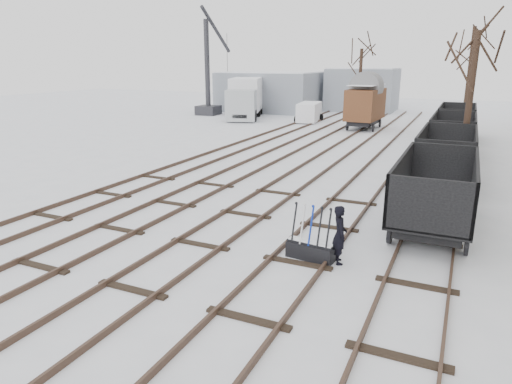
% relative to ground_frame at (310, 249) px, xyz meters
% --- Properties ---
extents(ground, '(120.00, 120.00, 0.00)m').
position_rel_ground_frame_xyz_m(ground, '(-3.21, -0.44, -0.28)').
color(ground, white).
rests_on(ground, ground).
extents(tracks, '(13.90, 52.00, 0.16)m').
position_rel_ground_frame_xyz_m(tracks, '(-3.21, 13.24, -0.21)').
color(tracks, black).
rests_on(tracks, ground).
extents(shed_left, '(10.00, 8.00, 4.10)m').
position_rel_ground_frame_xyz_m(shed_left, '(-16.21, 35.56, 1.76)').
color(shed_left, gray).
rests_on(shed_left, ground).
extents(shed_right, '(7.00, 6.00, 4.50)m').
position_rel_ground_frame_xyz_m(shed_right, '(-7.21, 39.56, 1.96)').
color(shed_right, gray).
rests_on(shed_right, ground).
extents(ground_frame, '(1.34, 0.58, 1.49)m').
position_rel_ground_frame_xyz_m(ground_frame, '(0.00, 0.00, 0.00)').
color(ground_frame, black).
rests_on(ground_frame, ground).
extents(worker, '(0.60, 0.69, 1.58)m').
position_rel_ground_frame_xyz_m(worker, '(0.75, 0.10, 0.51)').
color(worker, black).
rests_on(worker, ground).
extents(freight_wagon_a, '(2.25, 5.62, 2.29)m').
position_rel_ground_frame_xyz_m(freight_wagon_a, '(2.79, 3.85, 0.59)').
color(freight_wagon_a, black).
rests_on(freight_wagon_a, ground).
extents(freight_wagon_b, '(2.25, 5.62, 2.29)m').
position_rel_ground_frame_xyz_m(freight_wagon_b, '(2.79, 10.25, 0.59)').
color(freight_wagon_b, black).
rests_on(freight_wagon_b, ground).
extents(freight_wagon_c, '(2.25, 5.62, 2.29)m').
position_rel_ground_frame_xyz_m(freight_wagon_c, '(2.79, 16.65, 0.59)').
color(freight_wagon_c, black).
rests_on(freight_wagon_c, ground).
extents(freight_wagon_d, '(2.25, 5.62, 2.29)m').
position_rel_ground_frame_xyz_m(freight_wagon_d, '(2.79, 23.05, 0.59)').
color(freight_wagon_d, black).
rests_on(freight_wagon_d, ground).
extents(box_van_wagon, '(2.62, 4.61, 3.43)m').
position_rel_ground_frame_xyz_m(box_van_wagon, '(-3.94, 25.49, 1.71)').
color(box_van_wagon, black).
rests_on(box_van_wagon, ground).
extents(lorry, '(4.30, 8.42, 3.66)m').
position_rel_ground_frame_xyz_m(lorry, '(-15.71, 28.04, 1.60)').
color(lorry, black).
rests_on(lorry, ground).
extents(panel_van, '(2.13, 3.97, 1.67)m').
position_rel_ground_frame_xyz_m(panel_van, '(-9.29, 27.82, 0.59)').
color(panel_van, white).
rests_on(panel_van, ground).
extents(crane, '(2.09, 5.95, 10.21)m').
position_rel_ground_frame_xyz_m(crane, '(-20.21, 29.15, 2.40)').
color(crane, '#29292D').
rests_on(crane, ground).
extents(tree_near, '(0.30, 0.30, 6.53)m').
position_rel_ground_frame_xyz_m(tree_near, '(3.43, 13.26, 2.98)').
color(tree_near, black).
rests_on(tree_near, ground).
extents(tree_far_left, '(0.30, 0.30, 6.27)m').
position_rel_ground_frame_xyz_m(tree_far_left, '(-5.98, 32.38, 2.85)').
color(tree_far_left, black).
rests_on(tree_far_left, ground).
extents(tree_far_right, '(0.30, 0.30, 7.84)m').
position_rel_ground_frame_xyz_m(tree_far_right, '(3.15, 31.14, 3.64)').
color(tree_far_right, black).
rests_on(tree_far_right, ground).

